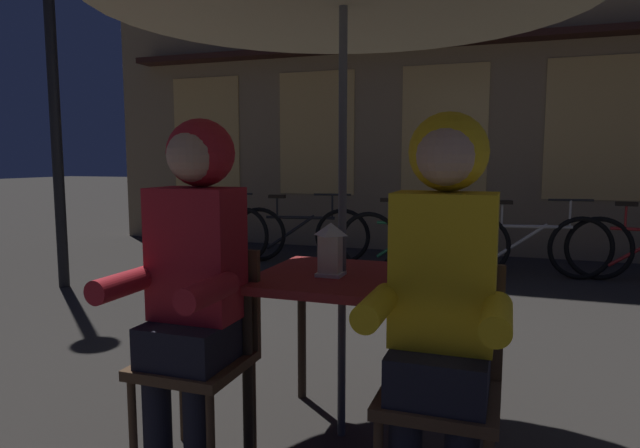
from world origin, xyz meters
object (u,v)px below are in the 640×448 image
object	(u,v)px
bicycle_third	(415,241)
lantern	(331,248)
cafe_table	(342,297)
person_left_hooded	(193,260)
bicycle_nearest	(213,230)
chair_left	(203,344)
person_right_hooded	(443,278)
bicycle_second	(300,234)
bicycle_fourth	(529,245)
chair_right	(442,374)

from	to	relation	value
bicycle_third	lantern	bearing A→B (deg)	-86.08
cafe_table	person_left_hooded	bearing A→B (deg)	-138.43
bicycle_nearest	chair_left	bearing A→B (deg)	-60.33
lantern	person_right_hooded	distance (m)	0.64
person_right_hooded	bicycle_second	size ratio (longest dim) A/B	0.84
chair_left	person_right_hooded	bearing A→B (deg)	-3.39
cafe_table	bicycle_fourth	size ratio (longest dim) A/B	0.45
bicycle_second	lantern	bearing A→B (deg)	-66.92
lantern	bicycle_nearest	bearing A→B (deg)	126.23
lantern	chair_left	xyz separation A→B (m)	(-0.44, -0.32, -0.37)
cafe_table	bicycle_fourth	distance (m)	3.92
cafe_table	person_right_hooded	size ratio (longest dim) A/B	0.53
person_right_hooded	bicycle_fourth	world-z (taller)	person_right_hooded
chair_left	bicycle_nearest	xyz separation A→B (m)	(-2.38, 4.17, -0.14)
bicycle_third	person_left_hooded	bearing A→B (deg)	-92.55
bicycle_fourth	bicycle_second	bearing A→B (deg)	179.20
bicycle_second	person_right_hooded	bearing A→B (deg)	-63.02
person_left_hooded	bicycle_third	world-z (taller)	person_left_hooded
bicycle_nearest	bicycle_second	bearing A→B (deg)	2.36
cafe_table	bicycle_third	size ratio (longest dim) A/B	0.44
person_left_hooded	lantern	bearing A→B (deg)	40.70
bicycle_second	bicycle_third	size ratio (longest dim) A/B	1.00
chair_left	bicycle_second	size ratio (longest dim) A/B	0.52
bicycle_nearest	bicycle_fourth	xyz separation A→B (m)	(3.74, 0.01, 0.00)
bicycle_second	bicycle_third	distance (m)	1.41
person_right_hooded	bicycle_third	size ratio (longest dim) A/B	0.84
bicycle_fourth	cafe_table	bearing A→B (deg)	-103.00
chair_right	bicycle_fourth	distance (m)	4.20
person_right_hooded	lantern	bearing A→B (deg)	143.66
lantern	chair_right	bearing A→B (deg)	-32.03
chair_left	bicycle_nearest	world-z (taller)	chair_left
lantern	chair_right	world-z (taller)	lantern
bicycle_nearest	bicycle_second	distance (m)	1.16
person_left_hooded	bicycle_third	size ratio (longest dim) A/B	0.84
chair_right	bicycle_second	size ratio (longest dim) A/B	0.52
cafe_table	person_right_hooded	world-z (taller)	person_right_hooded
bicycle_second	bicycle_third	xyz separation A→B (m)	(1.40, -0.13, 0.00)
lantern	bicycle_nearest	distance (m)	4.80
bicycle_third	bicycle_fourth	xyz separation A→B (m)	(1.18, 0.10, 0.00)
chair_left	person_right_hooded	size ratio (longest dim) A/B	0.62
bicycle_nearest	lantern	bearing A→B (deg)	-53.77
bicycle_second	bicycle_third	bearing A→B (deg)	-5.36
chair_left	lantern	bearing A→B (deg)	36.19
bicycle_nearest	bicycle_third	bearing A→B (deg)	-1.87
lantern	person_right_hooded	bearing A→B (deg)	-36.34
cafe_table	person_left_hooded	xyz separation A→B (m)	(-0.48, -0.43, 0.21)
lantern	bicycle_fourth	distance (m)	4.00
lantern	bicycle_third	size ratio (longest dim) A/B	0.14
lantern	bicycle_fourth	bearing A→B (deg)	76.62
chair_left	bicycle_nearest	bearing A→B (deg)	119.67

